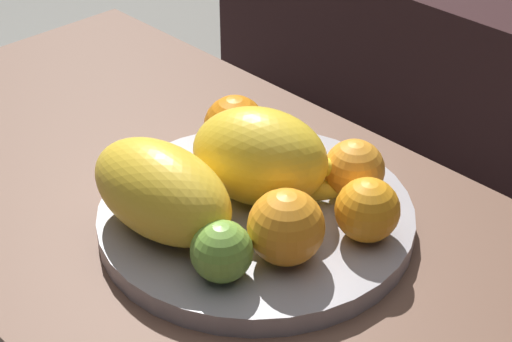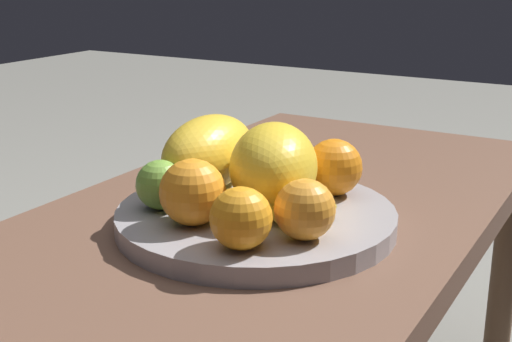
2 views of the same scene
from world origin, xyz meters
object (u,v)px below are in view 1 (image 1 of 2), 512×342
Objects in this scene: banana_bunch at (278,179)px; fruit_bowl at (256,217)px; coffee_table at (248,271)px; melon_smaller_beside at (161,191)px; orange_right at (235,126)px; orange_left at (367,210)px; melon_large_front at (260,156)px; orange_front at (354,170)px; orange_back at (286,227)px; apple_front at (222,251)px.

fruit_bowl is at bearing -96.55° from banana_bunch.
coffee_table is at bearing -65.19° from fruit_bowl.
orange_right is (-0.06, 0.16, -0.01)m from melon_smaller_beside.
melon_smaller_beside is at bearing -137.19° from orange_left.
orange_front is (0.07, 0.08, -0.02)m from melon_large_front.
melon_large_front reaches higher than fruit_bowl.
melon_smaller_beside is 2.27× the size of orange_back.
melon_large_front reaches higher than coffee_table.
fruit_bowl is 0.14m from orange_left.
melon_large_front is 2.04× the size of orange_right.
melon_smaller_beside is 0.22m from orange_left.
orange_right reaches higher than banana_bunch.
fruit_bowl is at bearing 67.13° from melon_smaller_beside.
melon_smaller_beside is 2.38× the size of orange_right.
fruit_bowl is 0.05m from banana_bunch.
banana_bunch is (0.05, 0.13, -0.02)m from melon_smaller_beside.
fruit_bowl is at bearing -157.35° from orange_left.
melon_smaller_beside is 2.60× the size of orange_left.
orange_left is (0.16, 0.15, -0.02)m from melon_smaller_beside.
fruit_bowl is at bearing -31.44° from orange_right.
apple_front is 0.41× the size of banana_bunch.
orange_right is 0.11m from banana_bunch.
fruit_bowl is 0.13m from orange_right.
orange_left is (0.06, -0.05, -0.00)m from orange_front.
apple_front is at bearing -46.03° from orange_right.
orange_front is 0.88× the size of orange_back.
orange_right reaches higher than orange_left.
orange_back is at bearing -111.37° from orange_left.
coffee_table is 0.16m from melon_smaller_beside.
fruit_bowl is 0.12m from orange_front.
melon_large_front is at bearing 149.61° from orange_back.
melon_large_front is 0.12m from melon_smaller_beside.
orange_left is at bearing 13.38° from melon_large_front.
melon_large_front is at bearing -132.10° from orange_front.
melon_large_front reaches higher than orange_back.
banana_bunch is at bearing 112.34° from apple_front.
apple_front is (0.00, -0.20, -0.00)m from orange_front.
coffee_table is at bearing -36.98° from orange_right.
melon_large_front is (-0.01, 0.02, 0.07)m from fruit_bowl.
melon_smaller_beside is 0.14m from orange_back.
orange_front is 1.01× the size of orange_left.
orange_back reaches higher than orange_right.
orange_front reaches higher than apple_front.
orange_right is 1.20× the size of apple_front.
melon_large_front is 0.04m from banana_bunch.
orange_front is at bearing 12.49° from orange_right.
fruit_bowl is 2.29× the size of melon_large_front.
apple_front is (0.16, -0.17, -0.01)m from orange_right.
melon_smaller_beside is 0.17m from orange_right.
orange_right is at bearing 133.97° from apple_front.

